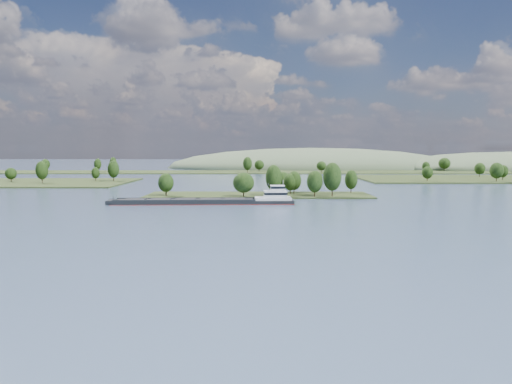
{
  "coord_description": "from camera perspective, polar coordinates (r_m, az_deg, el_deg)",
  "views": [
    {
      "loc": [
        -0.0,
        -43.66,
        21.14
      ],
      "look_at": [
        -0.93,
        130.0,
        6.0
      ],
      "focal_mm": 35.0,
      "sensor_mm": 36.0,
      "label": 1
    }
  ],
  "objects": [
    {
      "name": "back_shoreline",
      "position": [
        444.07,
        1.26,
        2.34
      ],
      "size": [
        900.0,
        60.0,
        14.78
      ],
      "color": "#263316",
      "rests_on": "ground"
    },
    {
      "name": "hill_west",
      "position": [
        547.37,
        6.61,
        2.74
      ],
      "size": [
        320.0,
        160.0,
        44.0
      ],
      "primitive_type": "ellipsoid",
      "color": "#485A3E",
      "rests_on": "ground"
    },
    {
      "name": "hill_east",
      "position": [
        576.1,
        27.16,
        2.33
      ],
      "size": [
        260.0,
        140.0,
        36.0
      ],
      "primitive_type": "ellipsoid",
      "color": "#485A3E",
      "rests_on": "ground"
    },
    {
      "name": "tree_island",
      "position": [
        222.89,
        2.13,
        0.6
      ],
      "size": [
        100.0,
        31.76,
        15.87
      ],
      "color": "#263316",
      "rests_on": "ground"
    },
    {
      "name": "ground",
      "position": [
        165.02,
        0.3,
        -2.38
      ],
      "size": [
        1800.0,
        1800.0,
        0.0
      ],
      "primitive_type": "plane",
      "color": "#3E506B",
      "rests_on": "ground"
    },
    {
      "name": "cargo_barge",
      "position": [
        192.42,
        -4.75,
        -0.98
      ],
      "size": [
        71.44,
        12.21,
        9.62
      ],
      "color": "black",
      "rests_on": "ground"
    }
  ]
}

